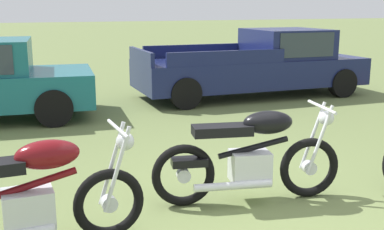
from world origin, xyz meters
The scene contains 4 objects.
ground_plane centered at (0.00, 0.00, 0.00)m, with size 120.00×120.00×0.00m, color olive.
motorcycle_maroon centered at (-2.25, 0.13, 0.48)m, with size 2.01×0.64×1.02m.
motorcycle_black centered at (-0.04, 0.36, 0.49)m, with size 1.97×0.76×1.02m.
pickup_truck_navy centered at (3.28, 5.66, 0.75)m, with size 5.22×2.11×1.49m.
Camera 1 is at (-2.47, -3.79, 2.00)m, focal length 45.28 mm.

